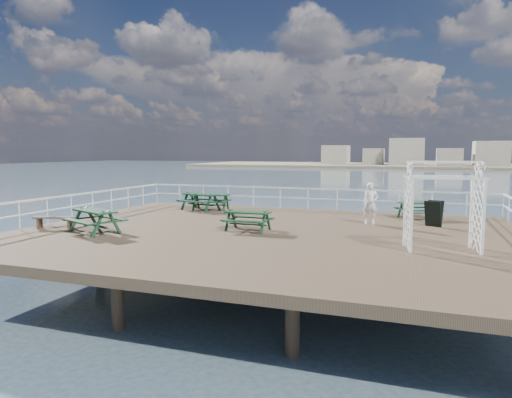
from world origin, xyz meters
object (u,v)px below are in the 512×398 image
(picnic_table_a, at_px, (201,198))
(trellis_arbor, at_px, (443,211))
(picnic_table_b, at_px, (211,199))
(picnic_table_d, at_px, (95,216))
(picnic_table_e, at_px, (248,217))
(picnic_table_c, at_px, (418,207))
(flat_bench_near, at_px, (55,220))
(person, at_px, (370,203))

(picnic_table_a, distance_m, trellis_arbor, 12.55)
(picnic_table_b, bearing_deg, picnic_table_d, -109.83)
(picnic_table_a, xyz_separation_m, trellis_arbor, (10.98, -6.03, 0.59))
(picnic_table_e, height_order, trellis_arbor, trellis_arbor)
(picnic_table_c, distance_m, flat_bench_near, 15.03)
(picnic_table_b, bearing_deg, picnic_table_a, -177.31)
(flat_bench_near, bearing_deg, person, 7.14)
(picnic_table_c, distance_m, person, 2.92)
(picnic_table_c, xyz_separation_m, person, (-1.83, -2.26, 0.32))
(picnic_table_b, relative_size, picnic_table_d, 0.87)
(picnic_table_a, bearing_deg, picnic_table_d, -79.40)
(picnic_table_b, xyz_separation_m, person, (7.98, -1.88, 0.26))
(picnic_table_b, bearing_deg, flat_bench_near, -125.49)
(person, bearing_deg, picnic_table_a, 157.16)
(picnic_table_a, height_order, person, person)
(picnic_table_d, xyz_separation_m, flat_bench_near, (-2.07, 0.26, -0.26))
(picnic_table_d, bearing_deg, picnic_table_c, 58.50)
(picnic_table_d, bearing_deg, flat_bench_near, -163.23)
(picnic_table_b, relative_size, picnic_table_e, 1.22)
(trellis_arbor, bearing_deg, picnic_table_c, 85.00)
(flat_bench_near, height_order, trellis_arbor, trellis_arbor)
(picnic_table_a, distance_m, person, 8.68)
(picnic_table_a, relative_size, trellis_arbor, 0.85)
(flat_bench_near, height_order, person, person)
(picnic_table_a, relative_size, picnic_table_b, 1.08)
(picnic_table_b, height_order, trellis_arbor, trellis_arbor)
(flat_bench_near, bearing_deg, trellis_arbor, -13.78)
(flat_bench_near, relative_size, trellis_arbor, 0.61)
(flat_bench_near, distance_m, person, 12.38)
(trellis_arbor, relative_size, person, 1.58)
(picnic_table_d, bearing_deg, picnic_table_a, 108.21)
(picnic_table_a, bearing_deg, trellis_arbor, -12.61)
(picnic_table_b, height_order, picnic_table_d, picnic_table_d)
(picnic_table_d, xyz_separation_m, picnic_table_e, (5.05, 2.30, -0.08))
(picnic_table_a, height_order, flat_bench_near, picnic_table_a)
(picnic_table_e, relative_size, trellis_arbor, 0.65)
(trellis_arbor, distance_m, person, 4.96)
(picnic_table_a, relative_size, person, 1.34)
(trellis_arbor, bearing_deg, picnic_table_d, 174.57)
(picnic_table_c, distance_m, picnic_table_e, 8.00)
(picnic_table_a, distance_m, picnic_table_d, 7.16)
(flat_bench_near, relative_size, person, 0.97)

